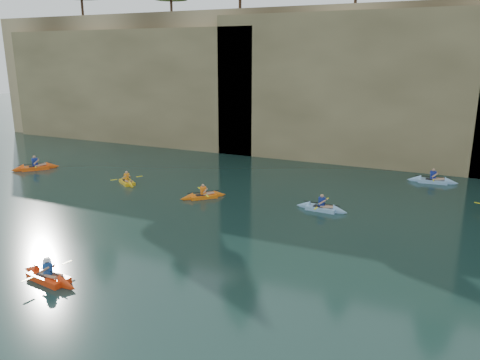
% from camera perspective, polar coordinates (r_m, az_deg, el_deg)
% --- Properties ---
extents(ground, '(160.00, 160.00, 0.00)m').
position_cam_1_polar(ground, '(17.05, -6.30, -13.22)').
color(ground, black).
rests_on(ground, ground).
extents(cliff, '(70.00, 16.00, 12.00)m').
position_cam_1_polar(cliff, '(43.52, 14.85, 11.89)').
color(cliff, tan).
rests_on(cliff, ground).
extents(cliff_slab_west, '(26.00, 2.40, 10.56)m').
position_cam_1_polar(cliff_slab_west, '(45.16, -13.49, 11.16)').
color(cliff_slab_west, '#96875A').
rests_on(cliff_slab_west, ground).
extents(cliff_slab_center, '(24.00, 2.40, 11.40)m').
position_cam_1_polar(cliff_slab_center, '(35.91, 15.76, 10.77)').
color(cliff_slab_center, '#96875A').
rests_on(cliff_slab_center, ground).
extents(sea_cave_west, '(4.50, 1.00, 4.00)m').
position_cam_1_polar(sea_cave_west, '(43.76, -11.69, 6.82)').
color(sea_cave_west, black).
rests_on(sea_cave_west, ground).
extents(sea_cave_center, '(3.50, 1.00, 3.20)m').
position_cam_1_polar(sea_cave_center, '(37.26, 5.99, 5.03)').
color(sea_cave_center, black).
rests_on(sea_cave_center, ground).
extents(main_kayaker, '(3.08, 2.07, 1.12)m').
position_cam_1_polar(main_kayaker, '(18.89, -22.30, -10.88)').
color(main_kayaker, '#F0380E').
rests_on(main_kayaker, ground).
extents(kayaker_orange, '(2.38, 2.41, 1.04)m').
position_cam_1_polar(kayaker_orange, '(27.14, -4.50, -1.95)').
color(kayaker_orange, orange).
rests_on(kayaker_orange, ground).
extents(kayaker_ltblue_near, '(2.88, 2.23, 1.12)m').
position_cam_1_polar(kayaker_ltblue_near, '(25.32, 9.90, -3.38)').
color(kayaker_ltblue_near, '#83B3DC').
rests_on(kayaker_ltblue_near, ground).
extents(kayaker_yellow, '(2.45, 1.98, 1.04)m').
position_cam_1_polar(kayaker_yellow, '(30.91, -13.60, -0.21)').
color(kayaker_yellow, yellow).
rests_on(kayaker_yellow, ground).
extents(kayaker_ltblue_mid, '(3.17, 2.35, 1.19)m').
position_cam_1_polar(kayaker_ltblue_mid, '(32.72, 22.41, -0.07)').
color(kayaker_ltblue_mid, '#88B5E3').
rests_on(kayaker_ltblue_mid, ground).
extents(kayaker_extra_west, '(2.66, 2.99, 1.28)m').
position_cam_1_polar(kayaker_extra_west, '(36.83, -23.68, 1.41)').
color(kayaker_extra_west, '#FF5610').
rests_on(kayaker_extra_west, ground).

